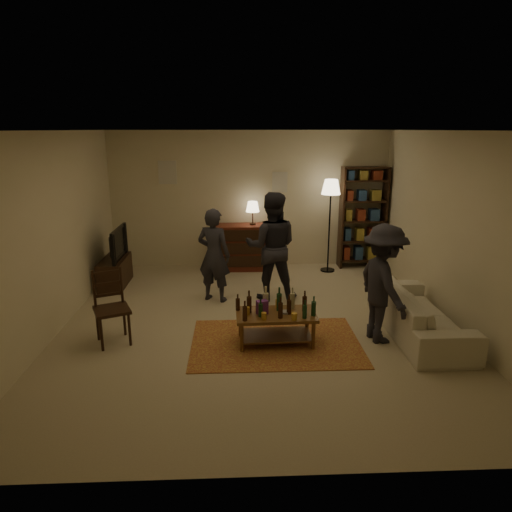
{
  "coord_description": "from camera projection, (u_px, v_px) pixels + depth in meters",
  "views": [
    {
      "loc": [
        -0.27,
        -6.07,
        2.72
      ],
      "look_at": [
        -0.0,
        0.1,
        0.99
      ],
      "focal_mm": 32.0,
      "sensor_mm": 36.0,
      "label": 1
    }
  ],
  "objects": [
    {
      "name": "floor",
      "position": [
        256.0,
        324.0,
        6.58
      ],
      "size": [
        6.0,
        6.0,
        0.0
      ],
      "primitive_type": "plane",
      "color": "#C6B793",
      "rests_on": "ground"
    },
    {
      "name": "room_shell",
      "position": [
        217.0,
        177.0,
        8.94
      ],
      "size": [
        6.0,
        6.0,
        6.0
      ],
      "color": "beige",
      "rests_on": "ground"
    },
    {
      "name": "rug",
      "position": [
        276.0,
        342.0,
        6.0
      ],
      "size": [
        2.2,
        1.5,
        0.01
      ],
      "primitive_type": "cube",
      "color": "maroon",
      "rests_on": "ground"
    },
    {
      "name": "coffee_table",
      "position": [
        275.0,
        316.0,
        5.9
      ],
      "size": [
        1.04,
        0.59,
        0.76
      ],
      "rotation": [
        0.0,
        0.0,
        0.03
      ],
      "color": "brown",
      "rests_on": "ground"
    },
    {
      "name": "dining_chair",
      "position": [
        111.0,
        304.0,
        5.93
      ],
      "size": [
        0.57,
        0.57,
        0.99
      ],
      "rotation": [
        0.0,
        0.0,
        0.41
      ],
      "color": "#311F10",
      "rests_on": "ground"
    },
    {
      "name": "tv_stand",
      "position": [
        115.0,
        265.0,
        8.11
      ],
      "size": [
        0.4,
        1.0,
        1.06
      ],
      "color": "#311F10",
      "rests_on": "ground"
    },
    {
      "name": "dresser",
      "position": [
        241.0,
        246.0,
        9.06
      ],
      "size": [
        1.0,
        0.5,
        1.36
      ],
      "color": "maroon",
      "rests_on": "ground"
    },
    {
      "name": "bookshelf",
      "position": [
        363.0,
        217.0,
        9.08
      ],
      "size": [
        0.9,
        0.34,
        2.02
      ],
      "color": "#311F10",
      "rests_on": "ground"
    },
    {
      "name": "floor_lamp",
      "position": [
        331.0,
        194.0,
        8.64
      ],
      "size": [
        0.36,
        0.36,
        1.8
      ],
      "color": "black",
      "rests_on": "ground"
    },
    {
      "name": "sofa",
      "position": [
        419.0,
        313.0,
        6.21
      ],
      "size": [
        0.81,
        2.08,
        0.61
      ],
      "primitive_type": "imported",
      "rotation": [
        0.0,
        0.0,
        1.57
      ],
      "color": "beige",
      "rests_on": "ground"
    },
    {
      "name": "person_left",
      "position": [
        214.0,
        255.0,
        7.31
      ],
      "size": [
        0.66,
        0.56,
        1.52
      ],
      "primitive_type": "imported",
      "rotation": [
        0.0,
        0.0,
        2.73
      ],
      "color": "#27262E",
      "rests_on": "ground"
    },
    {
      "name": "person_right",
      "position": [
        272.0,
        247.0,
        7.36
      ],
      "size": [
        0.92,
        0.75,
        1.77
      ],
      "primitive_type": "imported",
      "rotation": [
        0.0,
        0.0,
        3.05
      ],
      "color": "#232229",
      "rests_on": "ground"
    },
    {
      "name": "person_by_sofa",
      "position": [
        383.0,
        284.0,
        5.9
      ],
      "size": [
        0.76,
        1.1,
        1.57
      ],
      "primitive_type": "imported",
      "rotation": [
        0.0,
        0.0,
        1.75
      ],
      "color": "#26242C",
      "rests_on": "ground"
    }
  ]
}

